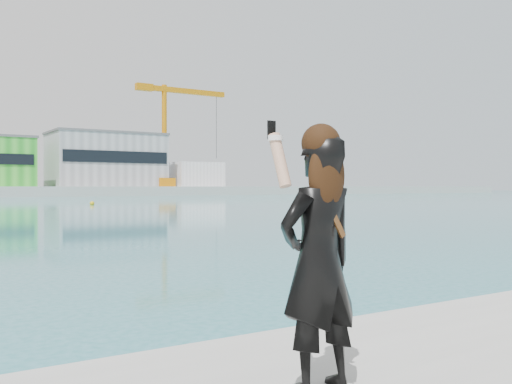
% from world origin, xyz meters
% --- Properties ---
extents(warehouse_grey_right, '(25.50, 15.35, 12.50)m').
position_xyz_m(warehouse_grey_right, '(40.00, 127.98, 8.26)').
color(warehouse_grey_right, gray).
rests_on(warehouse_grey_right, far_quay).
extents(ancillary_shed, '(12.00, 10.00, 6.00)m').
position_xyz_m(ancillary_shed, '(62.00, 126.00, 5.00)').
color(ancillary_shed, silver).
rests_on(ancillary_shed, far_quay).
extents(dock_crane, '(23.00, 4.00, 24.00)m').
position_xyz_m(dock_crane, '(53.20, 122.00, 15.07)').
color(dock_crane, orange).
rests_on(dock_crane, far_quay).
extents(flagpole_right, '(1.28, 0.16, 8.00)m').
position_xyz_m(flagpole_right, '(22.09, 121.00, 6.54)').
color(flagpole_right, silver).
rests_on(flagpole_right, far_quay).
extents(buoy_near, '(0.50, 0.50, 0.50)m').
position_xyz_m(buoy_near, '(16.17, 59.37, 0.00)').
color(buoy_near, '#DCAC0B').
rests_on(buoy_near, ground).
extents(woman, '(0.59, 0.40, 1.64)m').
position_xyz_m(woman, '(-0.24, -0.36, 1.63)').
color(woman, black).
rests_on(woman, near_quay).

